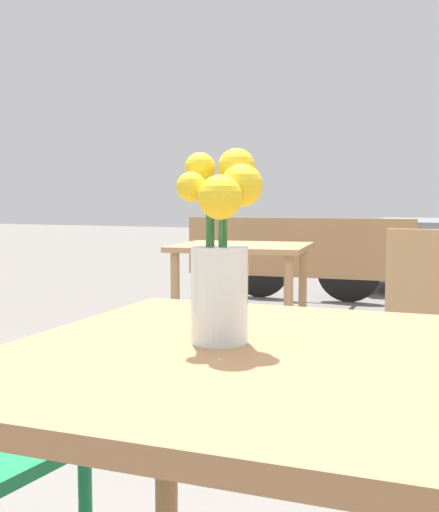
% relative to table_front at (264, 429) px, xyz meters
% --- Properties ---
extents(table_front, '(0.82, 0.84, 0.75)m').
position_rel_table_front_xyz_m(table_front, '(0.00, 0.00, 0.00)').
color(table_front, '#9E7047').
rests_on(table_front, ground_plane).
extents(flower_vase, '(0.13, 0.13, 0.30)m').
position_rel_table_front_xyz_m(flower_vase, '(-0.08, 0.01, 0.25)').
color(flower_vase, silver).
rests_on(flower_vase, table_front).
extents(bench_far, '(1.65, 0.50, 0.85)m').
position_rel_table_front_xyz_m(bench_far, '(-1.07, 3.54, -0.17)').
color(bench_far, tan).
rests_on(bench_far, ground_plane).
extents(table_back, '(0.85, 0.78, 0.72)m').
position_rel_table_front_xyz_m(table_back, '(-1.09, 2.53, -0.04)').
color(table_back, tan).
rests_on(table_back, ground_plane).
extents(bicycle, '(1.50, 0.44, 0.71)m').
position_rel_table_front_xyz_m(bicycle, '(-1.54, 5.16, -0.30)').
color(bicycle, black).
rests_on(bicycle, ground_plane).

